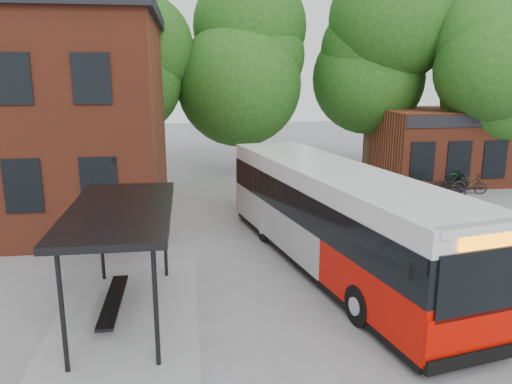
{
  "coord_description": "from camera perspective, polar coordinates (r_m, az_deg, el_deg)",
  "views": [
    {
      "loc": [
        -2.88,
        -12.71,
        5.95
      ],
      "look_at": [
        -0.58,
        3.76,
        2.0
      ],
      "focal_mm": 35.0,
      "sensor_mm": 36.0,
      "label": 1
    }
  ],
  "objects": [
    {
      "name": "ground",
      "position": [
        14.33,
        4.47,
        -11.22
      ],
      "size": [
        100.0,
        100.0,
        0.0
      ],
      "primitive_type": "plane",
      "color": "slate"
    },
    {
      "name": "shop_row",
      "position": [
        32.38,
        25.76,
        5.03
      ],
      "size": [
        14.0,
        6.2,
        4.0
      ],
      "primitive_type": null,
      "color": "maroon",
      "rests_on": "ground"
    },
    {
      "name": "bus_shelter",
      "position": [
        12.65,
        -14.91,
        -7.94
      ],
      "size": [
        3.6,
        7.0,
        2.9
      ],
      "primitive_type": null,
      "color": "black",
      "rests_on": "ground"
    },
    {
      "name": "bike_rail",
      "position": [
        26.4,
        19.71,
        -0.04
      ],
      "size": [
        5.2,
        0.1,
        0.38
      ],
      "primitive_type": null,
      "color": "black",
      "rests_on": "ground"
    },
    {
      "name": "tree_0",
      "position": [
        28.88,
        -14.46,
        12.06
      ],
      "size": [
        7.92,
        7.92,
        11.0
      ],
      "primitive_type": null,
      "color": "#1C4B14",
      "rests_on": "ground"
    },
    {
      "name": "tree_1",
      "position": [
        29.97,
        -0.51,
        11.92
      ],
      "size": [
        7.92,
        7.92,
        10.4
      ],
      "primitive_type": null,
      "color": "#1C4B14",
      "rests_on": "ground"
    },
    {
      "name": "tree_2",
      "position": [
        30.71,
        13.11,
        12.18
      ],
      "size": [
        7.92,
        7.92,
        11.0
      ],
      "primitive_type": null,
      "color": "#1C4B14",
      "rests_on": "ground"
    },
    {
      "name": "tree_3",
      "position": [
        29.4,
        25.13,
        9.57
      ],
      "size": [
        7.04,
        7.04,
        9.28
      ],
      "primitive_type": null,
      "color": "#1C4B14",
      "rests_on": "ground"
    },
    {
      "name": "city_bus",
      "position": [
        15.63,
        8.93,
        -3.04
      ],
      "size": [
        5.03,
        12.72,
        3.16
      ],
      "primitive_type": null,
      "rotation": [
        0.0,
        0.0,
        0.2
      ],
      "color": "#C90A00",
      "rests_on": "ground"
    },
    {
      "name": "bicycle_0",
      "position": [
        25.87,
        13.11,
        0.68
      ],
      "size": [
        1.72,
        1.09,
        0.85
      ],
      "primitive_type": "imported",
      "rotation": [
        0.0,
        0.0,
        1.22
      ],
      "color": "black",
      "rests_on": "ground"
    },
    {
      "name": "bicycle_1",
      "position": [
        24.89,
        17.98,
        -0.08
      ],
      "size": [
        1.55,
        0.78,
        0.9
      ],
      "primitive_type": "imported",
      "rotation": [
        0.0,
        0.0,
        1.32
      ],
      "color": "black",
      "rests_on": "ground"
    },
    {
      "name": "bicycle_2",
      "position": [
        25.49,
        18.26,
        0.29
      ],
      "size": [
        1.84,
        0.65,
        0.96
      ],
      "primitive_type": "imported",
      "rotation": [
        0.0,
        0.0,
        1.57
      ],
      "color": "black",
      "rests_on": "ground"
    },
    {
      "name": "bicycle_3",
      "position": [
        25.62,
        21.33,
        0.07
      ],
      "size": [
        1.6,
        0.66,
        0.93
      ],
      "primitive_type": "imported",
      "rotation": [
        0.0,
        0.0,
        1.42
      ],
      "color": "black",
      "rests_on": "ground"
    },
    {
      "name": "bicycle_4",
      "position": [
        25.55,
        20.29,
        0.03
      ],
      "size": [
        1.71,
        1.05,
        0.85
      ],
      "primitive_type": "imported",
      "rotation": [
        0.0,
        0.0,
        1.24
      ],
      "color": "black",
      "rests_on": "ground"
    },
    {
      "name": "bicycle_5",
      "position": [
        27.77,
        21.42,
        1.23
      ],
      "size": [
        1.92,
        1.01,
        1.11
      ],
      "primitive_type": "imported",
      "rotation": [
        0.0,
        0.0,
        1.29
      ],
      "color": "black",
      "rests_on": "ground"
    },
    {
      "name": "bicycle_6",
      "position": [
        27.48,
        21.38,
        0.97
      ],
      "size": [
        1.88,
        0.71,
        0.98
      ],
      "primitive_type": "imported",
      "rotation": [
        0.0,
        0.0,
        1.54
      ],
      "color": "black",
      "rests_on": "ground"
    },
    {
      "name": "bicycle_7",
      "position": [
        27.44,
        23.27,
        0.84
      ],
      "size": [
        1.8,
        0.93,
        1.04
      ],
      "primitive_type": "imported",
      "rotation": [
        0.0,
        0.0,
        1.31
      ],
      "color": "black",
      "rests_on": "ground"
    }
  ]
}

